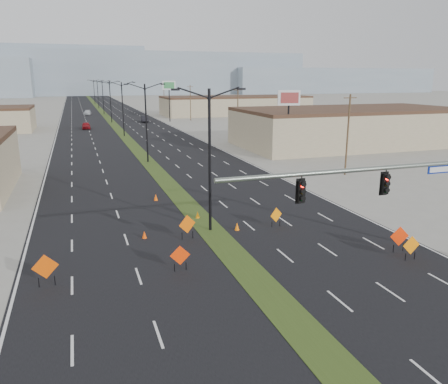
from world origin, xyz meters
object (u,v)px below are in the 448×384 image
object	(u,v)px
streetlight_4	(103,96)
car_mid	(145,119)
pole_sign_east_near	(289,103)
cone_1	(198,215)
car_left	(86,126)
cone_3	(156,197)
cone_2	(237,226)
streetlight_5	(98,93)
construction_sign_5	(399,237)
pole_sign_east_far	(169,88)
construction_sign_0	(45,268)
streetlight_2	(123,107)
streetlight_1	(146,121)
signal_mast	(412,189)
construction_sign_2	(187,225)
streetlight_0	(210,156)
construction_sign_3	(276,216)
cone_0	(144,235)
streetlight_6	(94,91)
construction_sign_4	(411,246)
streetlight_3	(110,100)
construction_sign_1	(180,256)
car_far	(87,113)

from	to	relation	value
streetlight_4	car_mid	bearing A→B (deg)	-75.11
car_mid	pole_sign_east_near	world-z (taller)	pole_sign_east_near
cone_1	car_left	bearing A→B (deg)	95.31
cone_3	cone_2	bearing A→B (deg)	-67.03
pole_sign_east_near	streetlight_5	bearing A→B (deg)	113.96
construction_sign_5	pole_sign_east_far	bearing A→B (deg)	95.25
streetlight_5	construction_sign_0	world-z (taller)	streetlight_5
streetlight_2	pole_sign_east_near	xyz separation A→B (m)	(18.55, -31.30, 2.03)
streetlight_2	cone_3	bearing A→B (deg)	-92.84
streetlight_1	streetlight_2	distance (m)	28.00
signal_mast	cone_2	xyz separation A→B (m)	(-6.73, 9.37, -4.50)
car_mid	cone_1	xyz separation A→B (m)	(-8.03, -79.38, -0.47)
streetlight_2	cone_3	xyz separation A→B (m)	(-2.33, -46.83, -5.12)
car_mid	cone_3	bearing A→B (deg)	-92.94
construction_sign_2	streetlight_5	bearing A→B (deg)	70.64
streetlight_0	construction_sign_3	distance (m)	6.68
streetlight_2	construction_sign_2	size ratio (longest dim) A/B	5.81
signal_mast	construction_sign_2	xyz separation A→B (m)	(-10.56, 8.79, -3.78)
cone_0	construction_sign_5	bearing A→B (deg)	-27.05
streetlight_6	construction_sign_3	xyz separation A→B (m)	(4.82, -168.84, -4.55)
streetlight_1	construction_sign_4	distance (m)	38.56
construction_sign_3	streetlight_6	bearing A→B (deg)	72.38
streetlight_0	construction_sign_4	distance (m)	14.10
construction_sign_0	construction_sign_5	bearing A→B (deg)	-13.32
streetlight_1	cone_0	world-z (taller)	streetlight_1
car_mid	cone_2	distance (m)	83.17
car_mid	construction_sign_4	xyz separation A→B (m)	(1.98, -91.32, 0.14)
car_mid	streetlight_3	bearing A→B (deg)	172.98
streetlight_6	pole_sign_east_far	distance (m)	87.24
construction_sign_1	cone_2	distance (m)	7.71
construction_sign_5	construction_sign_1	bearing A→B (deg)	-179.04
streetlight_3	car_mid	bearing A→B (deg)	-12.04
construction_sign_5	cone_3	size ratio (longest dim) A/B	2.79
construction_sign_3	construction_sign_5	size ratio (longest dim) A/B	0.87
car_left	construction_sign_5	xyz separation A→B (m)	(16.54, -78.76, 0.27)
streetlight_3	car_mid	xyz separation A→B (m)	(7.89, -1.68, -4.66)
construction_sign_5	cone_0	world-z (taller)	construction_sign_5
cone_2	cone_3	bearing A→B (deg)	112.97
construction_sign_4	construction_sign_3	bearing A→B (deg)	123.89
signal_mast	car_far	world-z (taller)	signal_mast
construction_sign_4	cone_1	xyz separation A→B (m)	(-10.01, 11.94, -0.61)
construction_sign_1	car_far	bearing A→B (deg)	95.96
construction_sign_2	cone_3	world-z (taller)	construction_sign_2
construction_sign_3	car_left	bearing A→B (deg)	79.68
signal_mast	construction_sign_3	distance (m)	10.65
car_far	cone_3	size ratio (longest dim) A/B	7.62
car_left	pole_sign_east_far	distance (m)	24.65
car_mid	construction_sign_3	size ratio (longest dim) A/B	3.12
streetlight_3	car_mid	distance (m)	9.32
signal_mast	cone_3	xyz separation A→B (m)	(-10.88, 19.18, -4.49)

